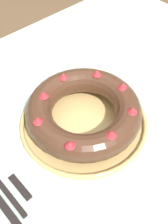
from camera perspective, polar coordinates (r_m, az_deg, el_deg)
The scene contains 5 objects.
ground_plane at distance 1.39m, azimuth -0.04°, elevation -21.44°, with size 8.00×8.00×0.00m, color brown.
dining_table at distance 0.80m, azimuth -0.06°, elevation -6.22°, with size 1.49×1.04×0.73m.
serving_dish at distance 0.72m, azimuth 0.00°, elevation -2.42°, with size 0.35×0.35×0.03m.
bundt_cake at distance 0.69m, azimuth 0.00°, elevation 0.03°, with size 0.31×0.31×0.08m.
cake_knife at distance 0.67m, azimuth -15.46°, elevation -13.52°, with size 0.02×0.17×0.01m.
Camera 1 is at (-0.31, -0.33, 1.32)m, focal length 42.00 mm.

